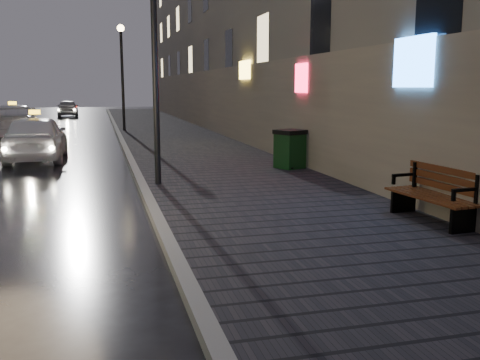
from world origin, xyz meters
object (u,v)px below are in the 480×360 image
object	(u,v)px
lamp_far	(122,64)
taxi_near	(36,137)
bench	(436,194)
car_far	(68,108)
lamp_near	(154,35)
trash_bin	(290,149)
taxi_mid	(14,122)

from	to	relation	value
lamp_far	taxi_near	xyz separation A→B (m)	(-3.24, -9.84, -2.74)
bench	car_far	world-z (taller)	car_far
lamp_near	car_far	size ratio (longest dim) A/B	1.33
car_far	trash_bin	bearing A→B (deg)	101.04
bench	car_far	xyz separation A→B (m)	(-7.68, 37.69, 0.07)
lamp_far	taxi_mid	world-z (taller)	lamp_far
taxi_mid	car_far	size ratio (longest dim) A/B	1.36
bench	trash_bin	bearing A→B (deg)	87.59
car_far	bench	bearing A→B (deg)	99.36
lamp_far	taxi_near	bearing A→B (deg)	-108.24
lamp_near	trash_bin	bearing A→B (deg)	22.38
taxi_near	lamp_near	bearing A→B (deg)	118.38
trash_bin	car_far	size ratio (longest dim) A/B	0.27
trash_bin	bench	bearing A→B (deg)	-110.52
lamp_far	taxi_mid	bearing A→B (deg)	-161.38
lamp_far	car_far	size ratio (longest dim) A/B	1.33
lamp_near	bench	xyz separation A→B (m)	(4.07, -4.65, -2.88)
taxi_mid	car_far	xyz separation A→B (m)	(1.44, 18.74, -0.11)
taxi_near	car_far	xyz separation A→B (m)	(-0.36, 26.88, -0.07)
lamp_near	bench	world-z (taller)	lamp_near
trash_bin	taxi_near	size ratio (longest dim) A/B	0.24
lamp_far	trash_bin	distance (m)	15.19
bench	car_far	distance (m)	38.47
lamp_far	taxi_near	size ratio (longest dim) A/B	1.21
bench	taxi_near	size ratio (longest dim) A/B	0.42
lamp_near	car_far	xyz separation A→B (m)	(-3.61, 33.04, -2.81)
trash_bin	car_far	bearing A→B (deg)	79.98
trash_bin	taxi_mid	world-z (taller)	taxi_mid
taxi_mid	bench	bearing A→B (deg)	108.80
lamp_near	bench	distance (m)	6.82
bench	lamp_far	bearing A→B (deg)	96.04
lamp_near	taxi_near	size ratio (longest dim) A/B	1.21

